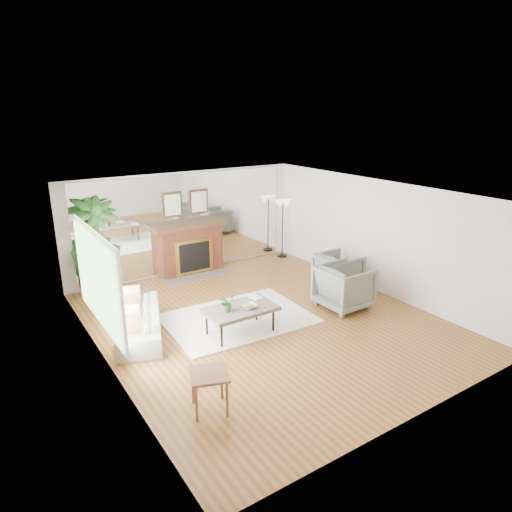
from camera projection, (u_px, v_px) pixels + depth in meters
ground at (265, 321)px, 8.88m from camera, size 7.00×7.00×0.00m
wall_left at (103, 294)px, 6.94m from camera, size 0.02×7.00×2.50m
wall_right at (377, 237)px, 10.05m from camera, size 0.02×7.00×2.50m
wall_back at (186, 223)px, 11.27m from camera, size 6.00×0.02×2.50m
mirror_panel at (186, 223)px, 11.25m from camera, size 5.40×0.04×2.40m
window_panel at (97, 280)px, 7.24m from camera, size 0.04×2.40×1.50m
fireplace at (191, 248)px, 11.27m from camera, size 1.85×0.83×2.05m
area_rug at (238, 318)px, 8.95m from camera, size 2.83×2.08×0.03m
coffee_table at (240, 310)px, 8.23m from camera, size 1.31×0.78×0.52m
sofa at (138, 322)px, 8.21m from camera, size 1.36×2.08×0.57m
armchair_back at (338, 271)px, 10.40m from camera, size 0.91×0.88×0.82m
armchair_front at (344, 287)px, 9.37m from camera, size 1.01×0.98×0.90m
side_table at (209, 379)px, 6.12m from camera, size 0.64×0.64×0.58m
potted_ficus at (96, 245)px, 9.79m from camera, size 1.06×1.06×2.16m
floor_lamp at (283, 208)px, 12.33m from camera, size 0.52×0.29×1.60m
tabletop_plant at (227, 303)px, 8.03m from camera, size 0.36×0.33×0.32m
fruit_bowl at (249, 306)px, 8.19m from camera, size 0.28×0.28×0.07m
book at (251, 299)px, 8.59m from camera, size 0.23×0.29×0.02m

